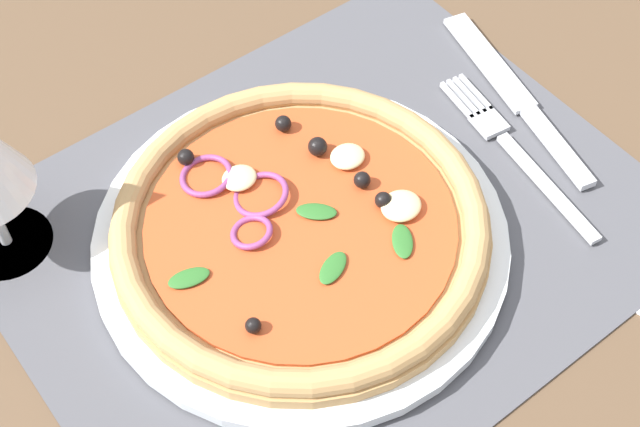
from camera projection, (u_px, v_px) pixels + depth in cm
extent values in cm
cube|color=brown|center=(328.00, 239.00, 65.38)|extent=(190.00, 140.00, 2.40)
cube|color=#4C4C51|center=(328.00, 227.00, 64.26)|extent=(44.35, 35.93, 0.40)
cylinder|color=white|center=(297.00, 234.00, 63.03)|extent=(28.80, 28.80, 1.05)
cylinder|color=tan|center=(297.00, 225.00, 62.20)|extent=(26.03, 26.03, 1.00)
torus|color=tan|center=(296.00, 218.00, 61.51)|extent=(25.75, 25.75, 1.80)
cylinder|color=#C64C23|center=(296.00, 220.00, 61.68)|extent=(21.35, 21.35, 0.30)
ellipsoid|color=beige|center=(348.00, 156.00, 64.33)|extent=(2.58, 2.32, 0.77)
ellipsoid|color=beige|center=(401.00, 206.00, 61.66)|extent=(2.89, 2.60, 0.87)
ellipsoid|color=beige|center=(239.00, 178.00, 63.18)|extent=(2.52, 2.27, 0.76)
sphere|color=black|center=(283.00, 123.00, 65.91)|extent=(1.20, 1.20, 1.20)
sphere|color=black|center=(186.00, 157.00, 64.02)|extent=(1.20, 1.20, 1.20)
sphere|color=black|center=(253.00, 326.00, 56.05)|extent=(1.03, 1.03, 1.03)
sphere|color=black|center=(365.00, 183.00, 62.65)|extent=(1.19, 1.19, 1.19)
sphere|color=black|center=(383.00, 200.00, 61.76)|extent=(1.17, 1.17, 1.17)
sphere|color=black|center=(318.00, 146.00, 64.48)|extent=(1.39, 1.39, 1.39)
torus|color=#8E3D75|center=(252.00, 232.00, 60.58)|extent=(3.05, 2.99, 1.27)
torus|color=#8E3D75|center=(261.00, 195.00, 62.46)|extent=(4.13, 4.03, 1.70)
torus|color=#8E3D75|center=(206.00, 176.00, 63.46)|extent=(3.87, 3.84, 1.09)
ellipsoid|color=#2D6B28|center=(333.00, 268.00, 58.96)|extent=(3.13, 2.44, 0.30)
ellipsoid|color=#2D6B28|center=(189.00, 278.00, 58.49)|extent=(3.07, 2.09, 0.30)
ellipsoid|color=#2D6B28|center=(402.00, 241.00, 60.21)|extent=(2.75, 3.10, 0.30)
ellipsoid|color=#2D6B28|center=(316.00, 212.00, 61.67)|extent=(3.00, 2.94, 0.30)
cube|color=silver|center=(547.00, 187.00, 65.91)|extent=(2.51, 11.17, 0.44)
cube|color=silver|center=(492.00, 125.00, 69.45)|extent=(2.54, 2.81, 0.44)
cube|color=silver|center=(476.00, 93.00, 71.49)|extent=(0.94, 4.32, 0.44)
cube|color=silver|center=(470.00, 96.00, 71.31)|extent=(0.94, 4.32, 0.44)
cube|color=silver|center=(463.00, 99.00, 71.14)|extent=(0.94, 4.32, 0.44)
cube|color=silver|center=(457.00, 101.00, 70.97)|extent=(0.94, 4.32, 0.44)
cube|color=silver|center=(557.00, 146.00, 68.09)|extent=(3.21, 8.47, 0.62)
cube|color=silver|center=(489.00, 62.00, 73.58)|extent=(4.63, 11.75, 0.44)
cylinder|color=silver|center=(7.00, 242.00, 63.48)|extent=(6.40, 6.40, 0.40)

